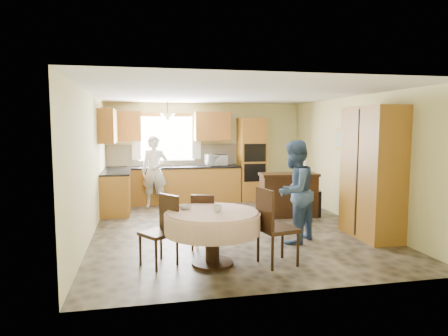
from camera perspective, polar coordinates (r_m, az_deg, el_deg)
floor at (r=7.62m, az=1.05°, el=-8.53°), size 5.00×6.00×0.01m
ceiling at (r=7.40m, az=1.09°, el=10.56°), size 5.00×6.00×0.01m
wall_back at (r=10.34m, az=-2.64°, el=2.33°), size 5.00×0.02×2.50m
wall_front at (r=4.55m, az=9.53°, el=-2.45°), size 5.00×0.02×2.50m
wall_left at (r=7.27m, az=-18.52°, el=0.47°), size 0.02×6.00×2.50m
wall_right at (r=8.32m, az=18.09°, el=1.15°), size 0.02×6.00×2.50m
window at (r=10.19m, az=-8.21°, el=4.19°), size 1.40×0.03×1.10m
curtain_left at (r=10.12m, az=-12.45°, el=4.38°), size 0.22×0.02×1.15m
curtain_right at (r=10.22m, az=-3.98°, el=4.52°), size 0.22×0.02×1.15m
base_cab_back at (r=10.03m, az=-7.15°, el=-2.48°), size 3.30×0.60×0.88m
counter_back at (r=9.97m, az=-7.19°, el=0.13°), size 3.30×0.64×0.04m
base_cab_left at (r=9.12m, az=-15.18°, el=-3.49°), size 0.60×1.20×0.88m
counter_left at (r=9.06m, az=-15.25°, el=-0.62°), size 0.64×1.20×0.04m
backsplash at (r=10.24m, az=-7.34°, el=1.85°), size 3.30×0.02×0.55m
wall_cab_left at (r=10.03m, az=-14.21°, el=5.81°), size 0.85×0.33×0.72m
wall_cab_right at (r=10.18m, az=-1.68°, el=5.99°), size 0.90×0.33×0.72m
wall_cab_side at (r=9.01m, az=-16.29°, el=5.75°), size 0.33×1.20×0.72m
oven_tower at (r=10.30m, az=3.97°, el=1.24°), size 0.66×0.62×2.12m
oven_upper at (r=9.99m, az=4.47°, el=2.18°), size 0.56×0.01×0.45m
oven_lower at (r=10.03m, az=4.44°, el=-0.67°), size 0.56×0.01×0.45m
pendant at (r=9.71m, az=-8.07°, el=7.17°), size 0.36×0.36×0.18m
sideboard at (r=8.57m, az=9.19°, el=-4.01°), size 1.25×0.58×0.87m
space_heater at (r=8.72m, az=12.34°, el=-4.95°), size 0.47×0.40×0.55m
cupboard at (r=7.25m, az=20.47°, el=-0.62°), size 0.59×1.18×2.25m
dining_table at (r=5.53m, az=-1.68°, el=-7.87°), size 1.32×1.32×0.75m
chair_left at (r=5.63m, az=-8.71°, el=-8.24°), size 0.58×0.58×0.96m
chair_back at (r=6.22m, az=-2.91°, el=-7.27°), size 0.48×0.48×0.88m
chair_right at (r=5.55m, az=6.95°, el=-7.79°), size 0.55×0.55×1.07m
framed_picture at (r=8.65m, az=16.60°, el=3.99°), size 0.06×0.53×0.44m
microwave at (r=10.05m, az=-1.12°, el=1.14°), size 0.55×0.42×0.28m
person_sink at (r=9.55m, az=-9.90°, el=-0.50°), size 0.68×0.52×1.69m
person_dining at (r=6.64m, az=9.97°, el=-3.36°), size 1.04×1.02×1.68m
bowl_sideboard at (r=8.39m, az=7.20°, el=-1.02°), size 0.25×0.25×0.05m
bottle_sideboard at (r=8.62m, az=11.48°, el=-0.06°), size 0.15×0.15×0.30m
cup_table at (r=5.44m, az=-0.95°, el=-5.81°), size 0.13×0.13×0.10m
bowl_table at (r=5.66m, az=-5.55°, el=-5.56°), size 0.23×0.23×0.06m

